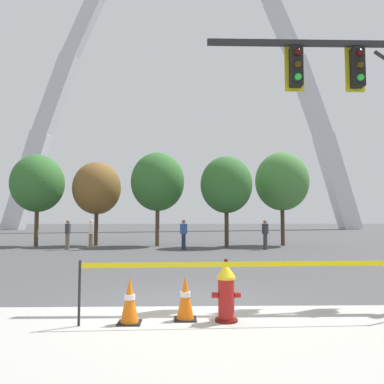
{
  "coord_description": "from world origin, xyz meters",
  "views": [
    {
      "loc": [
        -0.13,
        -7.27,
        1.63
      ],
      "look_at": [
        0.17,
        5.0,
        2.5
      ],
      "focal_mm": 35.73,
      "sensor_mm": 36.0,
      "label": 1
    }
  ],
  "objects": [
    {
      "name": "ground_plane",
      "position": [
        0.0,
        0.0,
        0.0
      ],
      "size": [
        240.0,
        240.0,
        0.0
      ],
      "primitive_type": "plane",
      "color": "#474749"
    },
    {
      "name": "fire_hydrant",
      "position": [
        0.57,
        -1.09,
        0.47
      ],
      "size": [
        0.46,
        0.48,
        0.99
      ],
      "color": "#5E0F0D",
      "rests_on": "ground"
    },
    {
      "name": "traffic_cone_by_hydrant",
      "position": [
        -0.96,
        -1.18,
        0.36
      ],
      "size": [
        0.36,
        0.36,
        0.73
      ],
      "color": "black",
      "rests_on": "ground"
    },
    {
      "name": "pedestrian_walking_right",
      "position": [
        4.28,
        13.11,
        0.82
      ],
      "size": [
        0.29,
        0.38,
        1.59
      ],
      "color": "#38383D",
      "rests_on": "ground"
    },
    {
      "name": "monument_arch",
      "position": [
        -0.0,
        51.9,
        23.08
      ],
      "size": [
        54.92,
        2.69,
        52.85
      ],
      "color": "silver",
      "rests_on": "ground"
    },
    {
      "name": "tree_left_mid",
      "position": [
        -5.43,
        16.31,
        3.52
      ],
      "size": [
        2.94,
        2.94,
        5.15
      ],
      "color": "#473323",
      "rests_on": "ground"
    },
    {
      "name": "tree_center_left",
      "position": [
        -1.66,
        15.94,
        3.89
      ],
      "size": [
        3.25,
        3.25,
        5.69
      ],
      "color": "brown",
      "rests_on": "ground"
    },
    {
      "name": "tree_center_right",
      "position": [
        2.42,
        14.92,
        3.63
      ],
      "size": [
        3.03,
        3.03,
        5.3
      ],
      "color": "#473323",
      "rests_on": "ground"
    },
    {
      "name": "caution_tape_barrier",
      "position": [
        0.78,
        -1.21,
        0.68
      ],
      "size": [
        5.02,
        0.26,
        1.0
      ],
      "color": "#232326",
      "rests_on": "ground"
    },
    {
      "name": "tree_right_mid",
      "position": [
        6.05,
        16.24,
        3.96
      ],
      "size": [
        3.31,
        3.31,
        5.79
      ],
      "color": "#473323",
      "rests_on": "ground"
    },
    {
      "name": "pedestrian_near_trees",
      "position": [
        -0.08,
        13.21,
        0.82
      ],
      "size": [
        0.39,
        0.3,
        1.59
      ],
      "color": "#232847",
      "rests_on": "ground"
    },
    {
      "name": "tree_far_left",
      "position": [
        -8.87,
        15.83,
        3.77
      ],
      "size": [
        3.15,
        3.15,
        5.51
      ],
      "color": "brown",
      "rests_on": "ground"
    },
    {
      "name": "traffic_cone_mid_sidewalk",
      "position": [
        -0.09,
        -0.99,
        0.36
      ],
      "size": [
        0.36,
        0.36,
        0.73
      ],
      "color": "black",
      "rests_on": "ground"
    },
    {
      "name": "pedestrian_standing_center",
      "position": [
        -5.0,
        13.2,
        0.82
      ],
      "size": [
        0.26,
        0.37,
        1.59
      ],
      "color": "brown",
      "rests_on": "ground"
    },
    {
      "name": "pedestrian_walking_left",
      "position": [
        -6.27,
        13.35,
        0.82
      ],
      "size": [
        0.22,
        0.34,
        1.59
      ],
      "color": "brown",
      "rests_on": "ground"
    }
  ]
}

